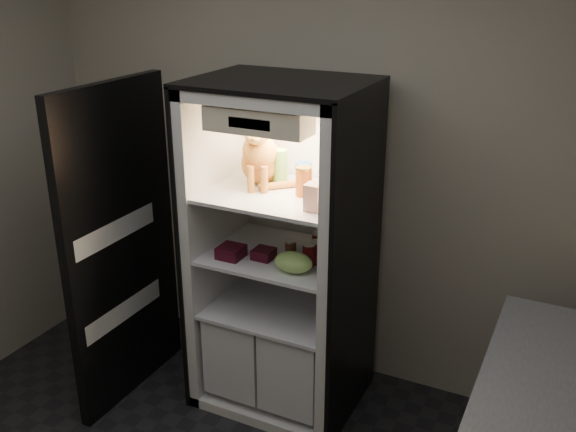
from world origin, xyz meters
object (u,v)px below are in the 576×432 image
at_px(refrigerator, 284,272).
at_px(cream_carton, 313,197).
at_px(tabby_cat, 261,155).
at_px(salsa_jar, 304,181).
at_px(grape_bag, 293,262).
at_px(condiment_jar, 291,247).
at_px(soda_can_b, 317,252).
at_px(berry_box_right, 264,254).
at_px(berry_box_left, 231,252).
at_px(parmesan_shaker, 280,168).
at_px(pepper_jar, 340,179).
at_px(soda_can_c, 309,255).
at_px(mayo_tub, 303,174).
at_px(soda_can_a, 318,243).

xyz_separation_m(refrigerator, cream_carton, (0.27, -0.22, 0.57)).
height_order(refrigerator, tabby_cat, refrigerator).
bearing_deg(salsa_jar, grape_bag, -80.39).
bearing_deg(condiment_jar, salsa_jar, 8.50).
distance_m(soda_can_b, berry_box_right, 0.29).
bearing_deg(refrigerator, cream_carton, -39.45).
distance_m(refrigerator, berry_box_left, 0.36).
xyz_separation_m(tabby_cat, parmesan_shaker, (0.10, 0.03, -0.06)).
relative_size(pepper_jar, soda_can_c, 1.64).
xyz_separation_m(soda_can_b, condiment_jar, (-0.17, 0.03, -0.02)).
distance_m(refrigerator, tabby_cat, 0.68).
relative_size(refrigerator, grape_bag, 9.19).
xyz_separation_m(tabby_cat, soda_can_c, (0.35, -0.14, -0.46)).
relative_size(pepper_jar, condiment_jar, 2.33).
bearing_deg(berry_box_right, soda_can_c, 6.50).
bearing_deg(berry_box_left, pepper_jar, 24.57).
bearing_deg(pepper_jar, parmesan_shaker, 176.04).
xyz_separation_m(refrigerator, tabby_cat, (-0.14, 0.00, 0.66)).
bearing_deg(cream_carton, grape_bag, -173.51).
distance_m(salsa_jar, berry_box_right, 0.45).
bearing_deg(grape_bag, salsa_jar, 99.61).
relative_size(mayo_tub, berry_box_right, 1.16).
bearing_deg(grape_bag, pepper_jar, 58.41).
distance_m(refrigerator, berry_box_right, 0.24).
bearing_deg(parmesan_shaker, soda_can_c, -33.94).
relative_size(parmesan_shaker, soda_can_b, 1.60).
bearing_deg(soda_can_b, cream_carton, -75.72).
bearing_deg(parmesan_shaker, pepper_jar, -3.96).
bearing_deg(parmesan_shaker, tabby_cat, -162.73).
distance_m(cream_carton, berry_box_right, 0.50).
height_order(parmesan_shaker, soda_can_c, parmesan_shaker).
height_order(parmesan_shaker, condiment_jar, parmesan_shaker).
bearing_deg(berry_box_right, refrigerator, 75.70).
distance_m(mayo_tub, berry_box_right, 0.48).
bearing_deg(soda_can_b, tabby_cat, 165.89).
bearing_deg(cream_carton, mayo_tub, 122.25).
bearing_deg(soda_can_a, condiment_jar, -146.98).
height_order(soda_can_b, condiment_jar, soda_can_b).
xyz_separation_m(parmesan_shaker, salsa_jar, (0.18, -0.08, -0.02)).
xyz_separation_m(refrigerator, mayo_tub, (0.07, 0.10, 0.56)).
distance_m(mayo_tub, pepper_jar, 0.27).
xyz_separation_m(tabby_cat, cream_carton, (0.41, -0.22, -0.10)).
bearing_deg(pepper_jar, salsa_jar, -162.65).
relative_size(cream_carton, soda_can_a, 1.13).
distance_m(soda_can_b, soda_can_c, 0.05).
bearing_deg(parmesan_shaker, refrigerator, -38.87).
bearing_deg(condiment_jar, parmesan_shaker, 139.70).
relative_size(refrigerator, condiment_jar, 21.98).
bearing_deg(tabby_cat, mayo_tub, 7.00).
relative_size(salsa_jar, pepper_jar, 0.78).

